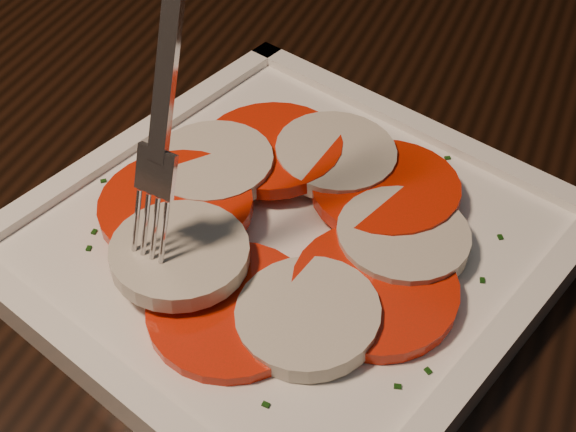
# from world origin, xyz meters

# --- Properties ---
(table) EXTENTS (1.30, 0.96, 0.75)m
(table) POSITION_xyz_m (-0.15, 0.09, 0.65)
(table) COLOR black
(table) RESTS_ON ground
(chair) EXTENTS (0.47, 0.47, 0.93)m
(chair) POSITION_xyz_m (-0.09, 0.87, 0.53)
(chair) COLOR black
(chair) RESTS_ON ground
(plate) EXTENTS (0.31, 0.31, 0.01)m
(plate) POSITION_xyz_m (-0.09, 0.12, 0.76)
(plate) COLOR white
(plate) RESTS_ON table
(caprese_salad) EXTENTS (0.23, 0.21, 0.02)m
(caprese_salad) POSITION_xyz_m (-0.09, 0.12, 0.77)
(caprese_salad) COLOR red
(caprese_salad) RESTS_ON plate
(fork) EXTENTS (0.03, 0.07, 0.18)m
(fork) POSITION_xyz_m (-0.13, 0.09, 0.88)
(fork) COLOR white
(fork) RESTS_ON caprese_salad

